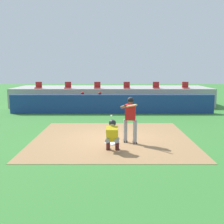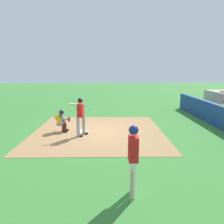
{
  "view_description": "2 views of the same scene",
  "coord_description": "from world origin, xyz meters",
  "px_view_note": "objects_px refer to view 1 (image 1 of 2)",
  "views": [
    {
      "loc": [
        0.0,
        -11.36,
        2.89
      ],
      "look_at": [
        0.0,
        0.7,
        1.0
      ],
      "focal_mm": 45.16,
      "sensor_mm": 36.0,
      "label": 1
    },
    {
      "loc": [
        10.05,
        0.54,
        3.03
      ],
      "look_at": [
        0.0,
        0.7,
        1.0
      ],
      "focal_mm": 33.15,
      "sensor_mm": 36.0,
      "label": 2
    }
  ],
  "objects_px": {
    "home_plate": "(112,143)",
    "stadium_seat_4": "(156,87)",
    "stadium_seat_1": "(68,87)",
    "stadium_seat_5": "(186,87)",
    "batter_at_plate": "(130,117)",
    "dugout_player_0": "(82,101)",
    "stadium_seat_3": "(127,87)",
    "catcher_crouched": "(112,134)",
    "stadium_seat_0": "(38,87)",
    "dugout_player_1": "(100,101)",
    "stadium_seat_2": "(97,87)"
  },
  "relations": [
    {
      "from": "dugout_player_1",
      "to": "stadium_seat_2",
      "type": "bearing_deg",
      "value": 97.48
    },
    {
      "from": "stadium_seat_0",
      "to": "stadium_seat_5",
      "type": "height_order",
      "value": "same"
    },
    {
      "from": "home_plate",
      "to": "stadium_seat_5",
      "type": "bearing_deg",
      "value": 61.98
    },
    {
      "from": "batter_at_plate",
      "to": "stadium_seat_5",
      "type": "bearing_deg",
      "value": 65.01
    },
    {
      "from": "dugout_player_0",
      "to": "batter_at_plate",
      "type": "bearing_deg",
      "value": -71.75
    },
    {
      "from": "dugout_player_1",
      "to": "stadium_seat_3",
      "type": "xyz_separation_m",
      "value": [
        1.9,
        2.03,
        0.86
      ]
    },
    {
      "from": "stadium_seat_3",
      "to": "stadium_seat_5",
      "type": "relative_size",
      "value": 1.0
    },
    {
      "from": "home_plate",
      "to": "stadium_seat_2",
      "type": "bearing_deg",
      "value": 96.08
    },
    {
      "from": "stadium_seat_1",
      "to": "stadium_seat_5",
      "type": "distance_m",
      "value": 8.67
    },
    {
      "from": "batter_at_plate",
      "to": "dugout_player_1",
      "type": "relative_size",
      "value": 1.39
    },
    {
      "from": "stadium_seat_3",
      "to": "stadium_seat_5",
      "type": "bearing_deg",
      "value": 0.0
    },
    {
      "from": "stadium_seat_1",
      "to": "stadium_seat_2",
      "type": "height_order",
      "value": "same"
    },
    {
      "from": "stadium_seat_3",
      "to": "catcher_crouched",
      "type": "bearing_deg",
      "value": -95.5
    },
    {
      "from": "home_plate",
      "to": "stadium_seat_4",
      "type": "distance_m",
      "value": 10.79
    },
    {
      "from": "home_plate",
      "to": "stadium_seat_0",
      "type": "relative_size",
      "value": 0.92
    },
    {
      "from": "home_plate",
      "to": "stadium_seat_0",
      "type": "xyz_separation_m",
      "value": [
        -5.42,
        10.18,
        1.51
      ]
    },
    {
      "from": "catcher_crouched",
      "to": "stadium_seat_4",
      "type": "xyz_separation_m",
      "value": [
        3.24,
        11.17,
        0.93
      ]
    },
    {
      "from": "dugout_player_0",
      "to": "stadium_seat_0",
      "type": "xyz_separation_m",
      "value": [
        -3.43,
        2.03,
        0.86
      ]
    },
    {
      "from": "dugout_player_0",
      "to": "stadium_seat_3",
      "type": "relative_size",
      "value": 2.71
    },
    {
      "from": "stadium_seat_2",
      "to": "stadium_seat_3",
      "type": "bearing_deg",
      "value": 0.0
    },
    {
      "from": "stadium_seat_2",
      "to": "stadium_seat_5",
      "type": "relative_size",
      "value": 1.0
    },
    {
      "from": "stadium_seat_5",
      "to": "dugout_player_1",
      "type": "bearing_deg",
      "value": -161.92
    },
    {
      "from": "stadium_seat_2",
      "to": "catcher_crouched",
      "type": "bearing_deg",
      "value": -84.42
    },
    {
      "from": "stadium_seat_3",
      "to": "stadium_seat_4",
      "type": "height_order",
      "value": "same"
    },
    {
      "from": "catcher_crouched",
      "to": "stadium_seat_2",
      "type": "height_order",
      "value": "stadium_seat_2"
    },
    {
      "from": "batter_at_plate",
      "to": "stadium_seat_4",
      "type": "bearing_deg",
      "value": 75.83
    },
    {
      "from": "stadium_seat_1",
      "to": "stadium_seat_4",
      "type": "relative_size",
      "value": 1.0
    },
    {
      "from": "stadium_seat_1",
      "to": "catcher_crouched",
      "type": "bearing_deg",
      "value": -73.74
    },
    {
      "from": "batter_at_plate",
      "to": "stadium_seat_3",
      "type": "bearing_deg",
      "value": 87.78
    },
    {
      "from": "home_plate",
      "to": "dugout_player_0",
      "type": "xyz_separation_m",
      "value": [
        -1.98,
        8.14,
        0.65
      ]
    },
    {
      "from": "batter_at_plate",
      "to": "stadium_seat_2",
      "type": "relative_size",
      "value": 3.76
    },
    {
      "from": "stadium_seat_1",
      "to": "stadium_seat_4",
      "type": "bearing_deg",
      "value": 0.0
    },
    {
      "from": "stadium_seat_2",
      "to": "dugout_player_1",
      "type": "bearing_deg",
      "value": -82.52
    },
    {
      "from": "batter_at_plate",
      "to": "dugout_player_0",
      "type": "relative_size",
      "value": 1.39
    },
    {
      "from": "batter_at_plate",
      "to": "dugout_player_0",
      "type": "bearing_deg",
      "value": 108.25
    },
    {
      "from": "catcher_crouched",
      "to": "stadium_seat_1",
      "type": "relative_size",
      "value": 4.04
    },
    {
      "from": "stadium_seat_0",
      "to": "stadium_seat_1",
      "type": "xyz_separation_m",
      "value": [
        2.17,
        0.0,
        0.0
      ]
    },
    {
      "from": "batter_at_plate",
      "to": "stadium_seat_4",
      "type": "distance_m",
      "value": 10.47
    },
    {
      "from": "stadium_seat_3",
      "to": "home_plate",
      "type": "bearing_deg",
      "value": -96.08
    },
    {
      "from": "catcher_crouched",
      "to": "stadium_seat_3",
      "type": "distance_m",
      "value": 11.26
    },
    {
      "from": "catcher_crouched",
      "to": "stadium_seat_0",
      "type": "distance_m",
      "value": 12.45
    },
    {
      "from": "dugout_player_0",
      "to": "dugout_player_1",
      "type": "relative_size",
      "value": 1.0
    },
    {
      "from": "catcher_crouched",
      "to": "dugout_player_1",
      "type": "xyz_separation_m",
      "value": [
        -0.82,
        9.13,
        0.06
      ]
    },
    {
      "from": "batter_at_plate",
      "to": "stadium_seat_4",
      "type": "relative_size",
      "value": 3.76
    },
    {
      "from": "dugout_player_0",
      "to": "dugout_player_1",
      "type": "height_order",
      "value": "same"
    },
    {
      "from": "dugout_player_1",
      "to": "stadium_seat_2",
      "type": "distance_m",
      "value": 2.23
    },
    {
      "from": "stadium_seat_0",
      "to": "stadium_seat_2",
      "type": "relative_size",
      "value": 1.0
    },
    {
      "from": "home_plate",
      "to": "stadium_seat_4",
      "type": "height_order",
      "value": "stadium_seat_4"
    },
    {
      "from": "batter_at_plate",
      "to": "dugout_player_1",
      "type": "bearing_deg",
      "value": 100.53
    },
    {
      "from": "dugout_player_0",
      "to": "dugout_player_1",
      "type": "distance_m",
      "value": 1.17
    }
  ]
}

